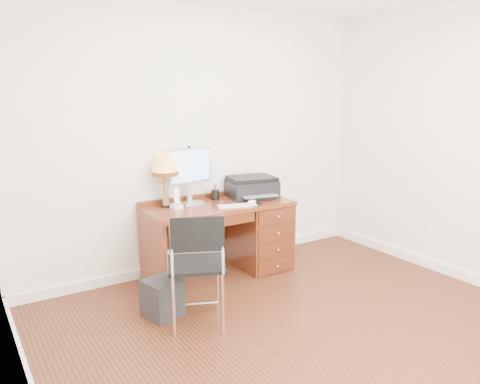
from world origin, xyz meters
TOP-DOWN VIEW (x-y plane):
  - ground at (0.00, 0.00)m, footprint 4.00×4.00m
  - room_shell at (0.00, 0.63)m, footprint 4.00×4.00m
  - desk at (0.32, 1.40)m, footprint 1.50×0.67m
  - monitor at (-0.21, 1.60)m, footprint 0.49×0.18m
  - keyboard at (0.11, 1.22)m, footprint 0.40×0.21m
  - mouse_pad at (0.28, 1.22)m, footprint 0.21×0.21m
  - printer at (0.47, 1.50)m, footprint 0.56×0.48m
  - leg_lamp at (-0.49, 1.58)m, footprint 0.26×0.26m
  - phone at (-0.44, 1.46)m, footprint 0.10×0.10m
  - pen_cup at (0.07, 1.59)m, footprint 0.08×0.08m
  - chair at (-0.67, 0.53)m, footprint 0.59×0.60m
  - equipment_box at (-0.87, 0.86)m, footprint 0.34×0.34m

SIDE VIEW (x-z plane):
  - ground at x=0.00m, z-range 0.00..0.00m
  - room_shell at x=0.00m, z-range -1.95..2.05m
  - equipment_box at x=-0.87m, z-range 0.00..0.32m
  - desk at x=0.32m, z-range 0.04..0.79m
  - chair at x=-0.67m, z-range 0.10..1.05m
  - keyboard at x=0.11m, z-range 0.75..0.76m
  - mouse_pad at x=0.28m, z-range 0.74..0.78m
  - pen_cup at x=0.07m, z-range 0.75..0.86m
  - phone at x=-0.44m, z-range 0.71..0.91m
  - printer at x=0.47m, z-range 0.75..0.97m
  - monitor at x=-0.21m, z-range 0.82..1.38m
  - leg_lamp at x=-0.49m, z-range 0.87..1.41m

